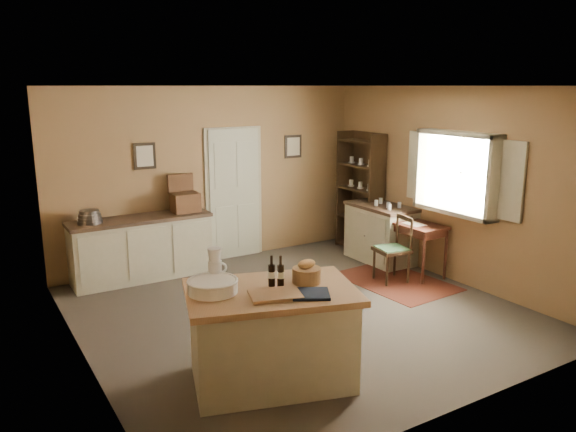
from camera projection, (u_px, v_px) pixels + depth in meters
name	position (u px, v px, depth m)	size (l,w,h in m)	color
ground	(299.00, 312.00, 6.87)	(5.00, 5.00, 0.00)	#534A3F
wall_back	(213.00, 176.00, 8.65)	(5.00, 0.10, 2.70)	olive
wall_front	(467.00, 259.00, 4.49)	(5.00, 0.10, 2.70)	olive
wall_left	(77.00, 232.00, 5.30)	(0.10, 5.00, 2.70)	olive
wall_right	(450.00, 185.00, 7.83)	(0.10, 5.00, 2.70)	olive
ceiling	(300.00, 86.00, 6.26)	(5.00, 5.00, 0.00)	silver
door	(234.00, 192.00, 8.87)	(0.97, 0.06, 2.11)	beige
framed_prints	(224.00, 151.00, 8.65)	(2.82, 0.02, 0.38)	black
window	(458.00, 173.00, 7.58)	(0.25, 1.99, 1.12)	#BAB296
work_island	(271.00, 333.00, 5.16)	(1.75, 1.40, 1.20)	#BAB296
sideboard	(142.00, 246.00, 7.97)	(1.98, 0.56, 1.18)	#BAB296
rug	(396.00, 281.00, 7.93)	(1.10, 1.60, 0.01)	#572613
writing_desk	(417.00, 231.00, 8.09)	(0.51, 0.83, 0.82)	#391911
desk_chair	(392.00, 250.00, 7.85)	(0.43, 0.43, 0.91)	black
right_cabinet	(381.00, 233.00, 8.78)	(0.63, 1.13, 0.99)	#BAB296
shelving_unit	(362.00, 192.00, 9.30)	(0.33, 0.88, 1.97)	black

